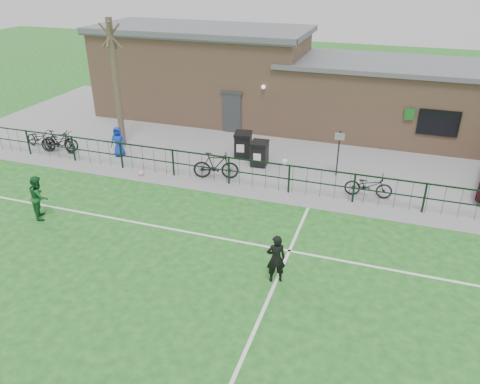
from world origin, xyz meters
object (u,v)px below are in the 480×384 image
(bicycle_b, at_px, (59,141))
(bare_tree, at_px, (116,85))
(wheelie_bin_right, at_px, (260,154))
(wheelie_bin_left, at_px, (243,145))
(bicycle_e, at_px, (368,185))
(bicycle_a, at_px, (39,139))
(bicycle_d, at_px, (216,166))
(ball_ground, at_px, (141,173))
(spectator_child, at_px, (118,142))
(outfield_player, at_px, (39,197))
(bicycle_c, at_px, (60,141))
(sign_post, at_px, (338,154))

(bicycle_b, bearing_deg, bare_tree, -69.43)
(bicycle_b, bearing_deg, wheelie_bin_right, -98.10)
(wheelie_bin_left, relative_size, bicycle_e, 0.60)
(bicycle_a, height_order, bicycle_b, bicycle_b)
(bare_tree, xyz_separation_m, bicycle_e, (11.99, -1.86, -2.51))
(bicycle_b, bearing_deg, wheelie_bin_left, -92.26)
(bicycle_d, bearing_deg, ball_ground, 88.28)
(wheelie_bin_left, distance_m, bicycle_d, 2.68)
(bicycle_b, height_order, spectator_child, spectator_child)
(wheelie_bin_left, distance_m, wheelie_bin_right, 1.25)
(wheelie_bin_right, distance_m, bicycle_a, 10.83)
(bicycle_b, distance_m, outfield_player, 6.37)
(bicycle_b, relative_size, spectator_child, 1.26)
(bare_tree, height_order, bicycle_e, bare_tree)
(wheelie_bin_left, distance_m, bicycle_e, 6.32)
(bicycle_c, bearing_deg, bicycle_d, -85.55)
(bicycle_c, relative_size, spectator_child, 1.34)
(bare_tree, relative_size, bicycle_a, 3.40)
(sign_post, bearing_deg, bicycle_d, -158.07)
(wheelie_bin_right, height_order, bicycle_a, wheelie_bin_right)
(wheelie_bin_right, distance_m, bicycle_e, 5.12)
(wheelie_bin_left, distance_m, spectator_child, 5.78)
(wheelie_bin_right, height_order, bicycle_b, bicycle_b)
(wheelie_bin_left, xyz_separation_m, wheelie_bin_right, (1.02, -0.73, -0.03))
(bicycle_d, xyz_separation_m, spectator_child, (-5.18, 0.84, 0.13))
(bare_tree, height_order, ball_ground, bare_tree)
(bicycle_a, relative_size, outfield_player, 1.11)
(outfield_player, bearing_deg, bicycle_d, -77.89)
(sign_post, relative_size, bicycle_c, 1.05)
(bicycle_b, bearing_deg, ball_ground, -120.37)
(wheelie_bin_right, distance_m, bicycle_d, 2.34)
(bicycle_a, bearing_deg, ball_ground, -88.53)
(outfield_player, bearing_deg, bicycle_b, -2.34)
(bicycle_e, bearing_deg, bicycle_c, 86.05)
(sign_post, xyz_separation_m, outfield_player, (-9.47, -6.92, -0.23))
(wheelie_bin_right, xyz_separation_m, bicycle_b, (-9.45, -1.56, 0.02))
(sign_post, relative_size, bicycle_b, 1.12)
(wheelie_bin_right, xyz_separation_m, ball_ground, (-4.46, -2.70, -0.42))
(bicycle_d, bearing_deg, spectator_child, 65.29)
(outfield_player, relative_size, ball_ground, 7.21)
(bicycle_c, bearing_deg, ball_ground, -96.04)
(sign_post, relative_size, ball_ground, 9.09)
(bicycle_c, height_order, bicycle_d, bicycle_d)
(sign_post, xyz_separation_m, spectator_child, (-9.92, -1.07, -0.29))
(wheelie_bin_right, bearing_deg, sign_post, -3.63)
(bare_tree, xyz_separation_m, ball_ground, (2.67, -2.95, -2.89))
(bare_tree, distance_m, ball_ground, 4.92)
(sign_post, distance_m, outfield_player, 11.73)
(bicycle_a, distance_m, ball_ground, 6.42)
(spectator_child, bearing_deg, bicycle_d, -22.61)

